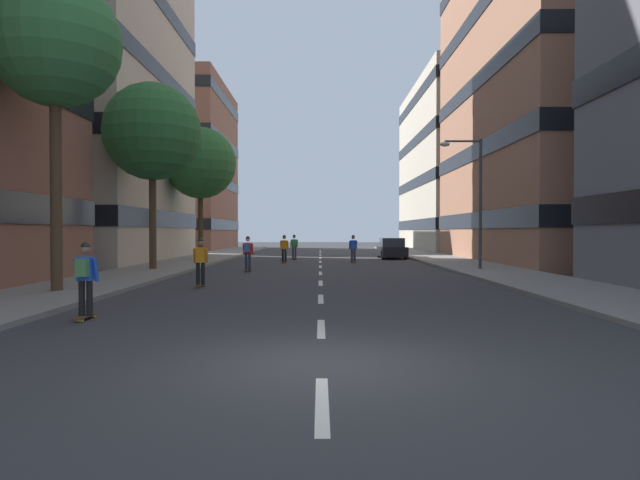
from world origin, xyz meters
TOP-DOWN VIEW (x-y plane):
  - ground_plane at (0.00, 23.05)m, footprint 138.30×138.30m
  - sidewalk_left at (-8.43, 25.93)m, footprint 3.90×63.39m
  - sidewalk_right at (8.43, 25.93)m, footprint 3.90×63.39m
  - lane_markings at (0.00, 23.00)m, footprint 0.16×52.20m
  - building_left_mid at (-16.59, 28.52)m, footprint 12.55×17.71m
  - building_left_far at (-16.59, 52.44)m, footprint 12.55×17.45m
  - building_right_mid at (16.59, 28.52)m, footprint 12.55×21.83m
  - building_right_far at (16.59, 52.44)m, footprint 12.55×23.05m
  - parked_car_near at (5.28, 32.25)m, footprint 1.82×4.40m
  - street_tree_near at (-8.43, 19.24)m, footprint 4.85×4.85m
  - street_tree_mid at (-8.43, 9.11)m, footprint 4.12×4.12m
  - street_tree_far at (-8.43, 30.33)m, footprint 5.01×5.01m
  - streetlamp_right at (7.67, 19.27)m, footprint 2.13×0.30m
  - skater_0 at (-3.63, 19.00)m, footprint 0.56×0.92m
  - skater_1 at (-2.31, 26.66)m, footprint 0.56×0.92m
  - skater_2 at (-4.35, 11.47)m, footprint 0.53×0.90m
  - skater_3 at (-5.40, 4.13)m, footprint 0.53×0.90m
  - skater_4 at (2.10, 26.80)m, footprint 0.56×0.92m
  - skater_5 at (-1.85, 30.66)m, footprint 0.56×0.92m

SIDE VIEW (x-z plane):
  - ground_plane at x=0.00m, z-range 0.00..0.00m
  - lane_markings at x=0.00m, z-range 0.00..0.01m
  - sidewalk_left at x=-8.43m, z-range 0.00..0.14m
  - sidewalk_right at x=8.43m, z-range 0.00..0.14m
  - parked_car_near at x=5.28m, z-range -0.06..1.46m
  - skater_1 at x=-2.31m, z-range 0.10..1.87m
  - skater_2 at x=-4.35m, z-range 0.10..1.87m
  - skater_4 at x=2.10m, z-range 0.10..1.87m
  - skater_0 at x=-3.63m, z-range 0.13..1.90m
  - skater_3 at x=-5.40m, z-range 0.13..1.90m
  - skater_5 at x=-1.85m, z-range 0.13..1.90m
  - streetlamp_right at x=7.67m, z-range 0.89..7.39m
  - street_tree_far at x=-8.43m, z-range 2.20..11.38m
  - street_tree_near at x=-8.43m, z-range 2.34..11.63m
  - street_tree_mid at x=-8.43m, z-range 3.01..12.98m
  - building_left_far at x=-16.59m, z-range 0.09..18.13m
  - building_right_far at x=16.59m, z-range 0.09..18.25m
  - building_left_mid at x=-16.59m, z-range 0.09..28.36m
  - building_right_mid at x=16.59m, z-range 0.09..32.17m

